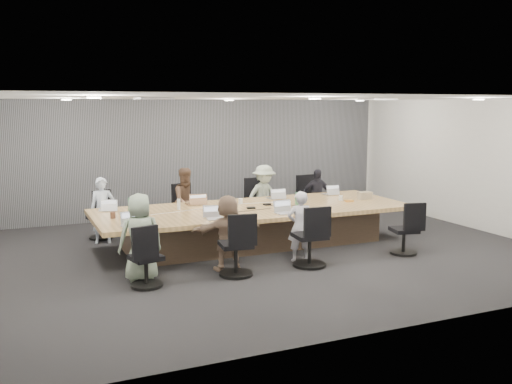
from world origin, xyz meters
name	(u,v)px	position (x,y,z in m)	size (l,w,h in m)	color
floor	(265,251)	(0.00, 0.00, 0.00)	(10.00, 8.00, 0.00)	black
ceiling	(265,98)	(0.00, 0.00, 2.80)	(10.00, 8.00, 0.00)	white
wall_back	(197,157)	(0.00, 4.00, 1.40)	(10.00, 2.80, 0.00)	silver
wall_front	(405,215)	(0.00, -4.00, 1.40)	(10.00, 2.80, 0.00)	silver
wall_right	(476,165)	(5.00, 0.00, 1.40)	(8.00, 2.80, 0.00)	silver
curtain	(198,158)	(0.00, 3.92, 1.40)	(9.80, 0.04, 2.80)	slate
conference_table	(254,225)	(0.00, 0.50, 0.40)	(6.00, 2.20, 0.74)	#4E3B2D
chair_0	(100,221)	(-2.63, 2.20, 0.37)	(0.49, 0.49, 0.73)	black
chair_1	(183,213)	(-0.92, 2.20, 0.41)	(0.55, 0.55, 0.82)	black
chair_2	(258,205)	(0.82, 2.20, 0.44)	(0.59, 0.59, 0.88)	black
chair_3	(309,202)	(2.13, 2.20, 0.44)	(0.59, 0.59, 0.88)	black
chair_4	(146,263)	(-2.47, -1.20, 0.37)	(0.50, 0.50, 0.74)	black
chair_5	(236,250)	(-1.04, -1.20, 0.42)	(0.57, 0.57, 0.84)	black
chair_6	(310,241)	(0.28, -1.20, 0.44)	(0.59, 0.59, 0.87)	black
chair_7	(404,234)	(2.21, -1.20, 0.37)	(0.50, 0.50, 0.75)	black
person_0	(102,210)	(-2.63, 1.85, 0.65)	(0.47, 0.31, 1.29)	silver
laptop_0	(107,210)	(-2.63, 1.30, 0.75)	(0.29, 0.20, 0.02)	#B2B2B7
person_1	(187,202)	(-0.92, 1.85, 0.70)	(0.68, 0.53, 1.40)	brown
laptop_1	(195,204)	(-0.92, 1.30, 0.75)	(0.35, 0.24, 0.02)	#8C6647
person_2	(264,197)	(0.82, 1.85, 0.69)	(0.89, 0.51, 1.38)	#95A391
laptop_2	(275,198)	(0.82, 1.30, 0.75)	(0.34, 0.23, 0.02)	#B2B2B7
person_3	(317,196)	(2.13, 1.85, 0.62)	(0.73, 0.30, 1.24)	black
laptop_3	(329,194)	(2.13, 1.30, 0.75)	(0.30, 0.21, 0.02)	#B2B2B7
person_4	(140,237)	(-2.47, -0.85, 0.68)	(0.66, 0.43, 1.36)	gray
laptop_4	(133,226)	(-2.47, -0.30, 0.75)	(0.35, 0.24, 0.02)	#B2B2B7
person_5	(228,233)	(-1.04, -0.85, 0.62)	(1.16, 0.37, 1.25)	#846956
laptop_5	(216,219)	(-1.04, -0.30, 0.75)	(0.32, 0.22, 0.02)	#B2B2B7
person_6	(300,226)	(0.28, -0.85, 0.61)	(0.45, 0.29, 1.22)	#B9B6C4
laptop_6	(286,213)	(0.28, -0.30, 0.75)	(0.36, 0.25, 0.02)	#B2B2B7
bottle_green_left	(130,205)	(-2.26, 0.93, 0.87)	(0.08, 0.08, 0.27)	#39734C
bottle_green_right	(297,199)	(0.86, 0.38, 0.87)	(0.07, 0.07, 0.25)	#39734C
bottle_clear	(179,204)	(-1.38, 0.85, 0.84)	(0.06, 0.06, 0.20)	silver
cup_white_far	(241,201)	(-0.09, 0.96, 0.79)	(0.08, 0.08, 0.10)	white
cup_white_near	(341,198)	(1.95, 0.52, 0.79)	(0.08, 0.08, 0.10)	white
mug_brown	(113,215)	(-2.65, 0.50, 0.80)	(0.09, 0.09, 0.11)	brown
mic_left	(251,208)	(-0.11, 0.39, 0.76)	(0.15, 0.10, 0.03)	black
mic_right	(267,204)	(0.34, 0.64, 0.75)	(0.14, 0.09, 0.03)	black
stapler	(283,207)	(0.46, 0.17, 0.77)	(0.15, 0.04, 0.06)	black
canvas_bag	(365,195)	(2.49, 0.47, 0.81)	(0.28, 0.17, 0.15)	tan
snack_packet	(349,201)	(2.01, 0.32, 0.76)	(0.16, 0.11, 0.04)	orange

